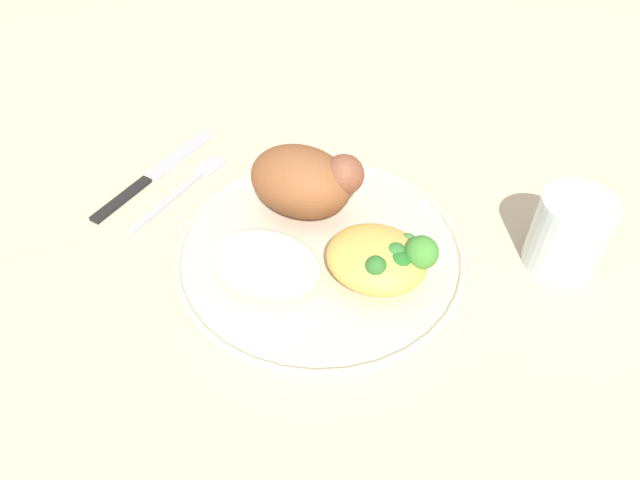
{
  "coord_description": "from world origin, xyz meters",
  "views": [
    {
      "loc": [
        0.16,
        -0.34,
        0.41
      ],
      "look_at": [
        0.0,
        0.0,
        0.02
      ],
      "focal_mm": 32.25,
      "sensor_mm": 36.0,
      "label": 1
    }
  ],
  "objects_px": {
    "rice_pile": "(265,262)",
    "water_glass": "(568,233)",
    "mac_cheese_with_broccoli": "(382,258)",
    "plate": "(320,252)",
    "fork": "(184,187)",
    "roasted_chicken": "(305,181)",
    "knife": "(147,179)"
  },
  "relations": [
    {
      "from": "roasted_chicken",
      "to": "rice_pile",
      "type": "distance_m",
      "value": 0.1
    },
    {
      "from": "fork",
      "to": "mac_cheese_with_broccoli",
      "type": "bearing_deg",
      "value": -9.62
    },
    {
      "from": "roasted_chicken",
      "to": "fork",
      "type": "height_order",
      "value": "roasted_chicken"
    },
    {
      "from": "roasted_chicken",
      "to": "water_glass",
      "type": "relative_size",
      "value": 1.53
    },
    {
      "from": "mac_cheese_with_broccoli",
      "to": "roasted_chicken",
      "type": "bearing_deg",
      "value": 152.05
    },
    {
      "from": "fork",
      "to": "water_glass",
      "type": "bearing_deg",
      "value": 8.58
    },
    {
      "from": "roasted_chicken",
      "to": "mac_cheese_with_broccoli",
      "type": "relative_size",
      "value": 1.19
    },
    {
      "from": "plate",
      "to": "fork",
      "type": "bearing_deg",
      "value": 169.59
    },
    {
      "from": "plate",
      "to": "mac_cheese_with_broccoli",
      "type": "bearing_deg",
      "value": -7.4
    },
    {
      "from": "fork",
      "to": "knife",
      "type": "height_order",
      "value": "knife"
    },
    {
      "from": "rice_pile",
      "to": "plate",
      "type": "bearing_deg",
      "value": 59.94
    },
    {
      "from": "plate",
      "to": "mac_cheese_with_broccoli",
      "type": "distance_m",
      "value": 0.07
    },
    {
      "from": "rice_pile",
      "to": "water_glass",
      "type": "bearing_deg",
      "value": 30.9
    },
    {
      "from": "fork",
      "to": "plate",
      "type": "bearing_deg",
      "value": -10.41
    },
    {
      "from": "roasted_chicken",
      "to": "water_glass",
      "type": "xyz_separation_m",
      "value": [
        0.24,
        0.05,
        -0.01
      ]
    },
    {
      "from": "mac_cheese_with_broccoli",
      "to": "knife",
      "type": "distance_m",
      "value": 0.29
    },
    {
      "from": "mac_cheese_with_broccoli",
      "to": "fork",
      "type": "relative_size",
      "value": 0.68
    },
    {
      "from": "fork",
      "to": "water_glass",
      "type": "height_order",
      "value": "water_glass"
    },
    {
      "from": "rice_pile",
      "to": "water_glass",
      "type": "height_order",
      "value": "water_glass"
    },
    {
      "from": "plate",
      "to": "fork",
      "type": "distance_m",
      "value": 0.18
    },
    {
      "from": "rice_pile",
      "to": "water_glass",
      "type": "xyz_separation_m",
      "value": [
        0.24,
        0.14,
        0.01
      ]
    },
    {
      "from": "water_glass",
      "to": "plate",
      "type": "bearing_deg",
      "value": -156.39
    },
    {
      "from": "knife",
      "to": "mac_cheese_with_broccoli",
      "type": "bearing_deg",
      "value": -6.94
    },
    {
      "from": "knife",
      "to": "water_glass",
      "type": "relative_size",
      "value": 2.53
    },
    {
      "from": "rice_pile",
      "to": "water_glass",
      "type": "relative_size",
      "value": 1.37
    },
    {
      "from": "water_glass",
      "to": "fork",
      "type": "bearing_deg",
      "value": -171.42
    },
    {
      "from": "fork",
      "to": "water_glass",
      "type": "distance_m",
      "value": 0.39
    },
    {
      "from": "rice_pile",
      "to": "mac_cheese_with_broccoli",
      "type": "bearing_deg",
      "value": 24.77
    },
    {
      "from": "roasted_chicken",
      "to": "knife",
      "type": "xyz_separation_m",
      "value": [
        -0.19,
        -0.02,
        -0.05
      ]
    },
    {
      "from": "mac_cheese_with_broccoli",
      "to": "fork",
      "type": "xyz_separation_m",
      "value": [
        -0.24,
        0.04,
        -0.03
      ]
    },
    {
      "from": "plate",
      "to": "water_glass",
      "type": "height_order",
      "value": "water_glass"
    },
    {
      "from": "rice_pile",
      "to": "mac_cheese_with_broccoli",
      "type": "height_order",
      "value": "mac_cheese_with_broccoli"
    }
  ]
}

